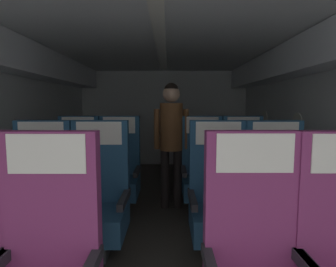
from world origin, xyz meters
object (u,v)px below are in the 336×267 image
seat_b_right_window (220,201)px  seat_c_left_aisle (120,173)px  seat_c_right_aisle (245,173)px  flight_attendant (172,132)px  seat_c_left_window (78,173)px  seat_b_left_window (40,201)px  seat_b_right_aisle (278,202)px  seat_c_right_window (204,173)px  seat_b_left_aisle (99,201)px

seat_b_right_window → seat_c_left_aisle: 1.41m
seat_c_right_aisle → flight_attendant: bearing=172.9°
seat_c_left_window → flight_attendant: flight_attendant is taller
seat_b_left_window → seat_b_right_aisle: bearing=-0.5°
seat_c_right_aisle → seat_c_right_window: 0.50m
seat_b_right_window → seat_c_left_aisle: bearing=137.1°
seat_b_left_window → seat_c_right_window: 1.80m
seat_b_left_aisle → seat_b_right_window: bearing=-0.0°
seat_b_right_aisle → flight_attendant: 1.50m
seat_c_right_window → seat_b_left_aisle: bearing=-136.6°
seat_c_right_window → seat_c_right_aisle: bearing=1.4°
seat_b_right_window → seat_c_left_window: bearing=148.0°
seat_b_right_aisle → seat_c_left_window: (-2.02, 0.99, 0.00)m
seat_b_left_aisle → seat_b_right_aisle: size_ratio=1.00×
seat_b_right_window → flight_attendant: size_ratio=0.74×
seat_c_right_aisle → seat_b_left_aisle: bearing=-147.4°
seat_b_right_aisle → seat_c_left_aisle: (-1.52, 0.99, 0.00)m
seat_c_left_aisle → seat_c_right_window: 1.02m
seat_c_left_window → flight_attendant: size_ratio=0.74×
seat_b_right_aisle → seat_c_right_window: bearing=116.8°
seat_c_right_aisle → seat_c_right_window: size_ratio=1.00×
seat_b_right_window → seat_c_left_window: same height
seat_c_left_window → seat_c_right_window: (1.52, 0.01, 0.00)m
seat_b_left_aisle → seat_b_right_aisle: same height
seat_b_right_window → seat_c_left_window: size_ratio=1.00×
seat_b_left_aisle → seat_c_left_aisle: (-0.00, 0.96, 0.00)m
seat_b_right_aisle → seat_b_right_window: 0.49m
seat_b_right_aisle → flight_attendant: (-0.88, 1.11, 0.48)m
seat_c_right_window → seat_c_left_aisle: bearing=-180.0°
seat_c_left_window → seat_b_right_aisle: bearing=-26.0°
seat_b_left_window → seat_b_right_window: size_ratio=1.00×
seat_b_left_window → seat_b_left_aisle: size_ratio=1.00×
seat_b_left_window → seat_c_right_aisle: bearing=26.0°
seat_b_left_window → seat_c_right_window: bearing=32.7°
seat_b_right_window → seat_c_right_aisle: 1.09m
seat_b_right_aisle → flight_attendant: size_ratio=0.74×
seat_b_left_window → seat_b_right_window: (1.53, 0.01, 0.00)m
seat_b_left_window → seat_c_left_window: size_ratio=1.00×
seat_c_left_window → seat_c_left_aisle: 0.50m
seat_c_left_aisle → flight_attendant: size_ratio=0.74×
seat_b_left_aisle → seat_c_right_aisle: same height
seat_b_right_window → seat_c_right_window: 0.96m
seat_c_left_window → seat_c_right_window: size_ratio=1.00×
seat_b_left_window → seat_b_right_window: same height
seat_b_left_window → seat_b_right_aisle: (2.02, -0.02, 0.00)m
seat_b_right_aisle → seat_b_right_window: (-0.49, 0.03, 0.00)m
seat_c_left_window → seat_c_right_aisle: (2.03, 0.02, 0.00)m
flight_attendant → seat_b_left_aisle: bearing=72.2°
seat_b_left_aisle → seat_c_right_window: (1.02, 0.96, 0.00)m
seat_b_left_window → flight_attendant: flight_attendant is taller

